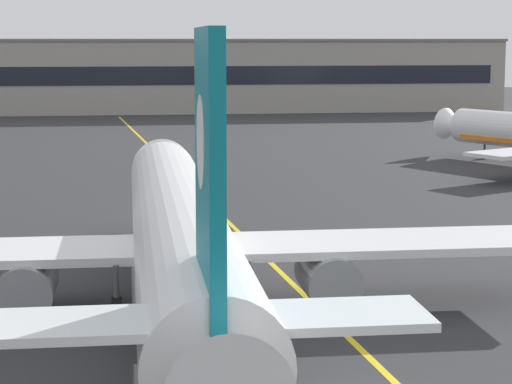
# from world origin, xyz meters

# --- Properties ---
(taxiway_centreline) EXTENTS (13.19, 179.56, 0.01)m
(taxiway_centreline) POSITION_xyz_m (0.00, 30.00, 0.00)
(taxiway_centreline) COLOR yellow
(taxiway_centreline) RESTS_ON ground
(airliner_foreground) EXTENTS (32.06, 41.44, 11.65)m
(airliner_foreground) POSITION_xyz_m (-4.53, 11.38, 3.37)
(airliner_foreground) COLOR white
(airliner_foreground) RESTS_ON ground
(safety_cone_by_nose_gear) EXTENTS (0.44, 0.44, 0.55)m
(safety_cone_by_nose_gear) POSITION_xyz_m (-3.63, 27.38, 0.26)
(safety_cone_by_nose_gear) COLOR orange
(safety_cone_by_nose_gear) RESTS_ON ground
(terminal_building) EXTENTS (121.64, 12.40, 11.39)m
(terminal_building) POSITION_xyz_m (-6.44, 128.93, 5.70)
(terminal_building) COLOR #9E998E
(terminal_building) RESTS_ON ground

